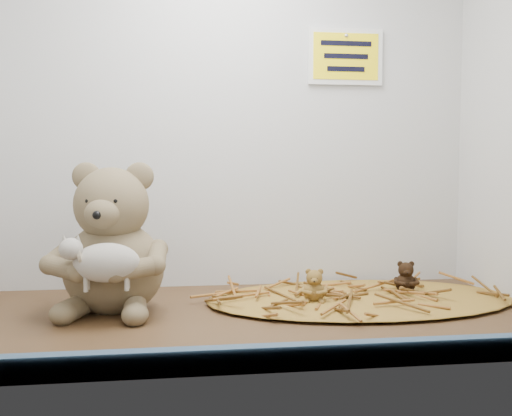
{
  "coord_description": "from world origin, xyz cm",
  "views": [
    {
      "loc": [
        -9.83,
        -105.81,
        28.37
      ],
      "look_at": [
        4.68,
        2.5,
        20.59
      ],
      "focal_mm": 40.0,
      "sensor_mm": 36.0,
      "label": 1
    }
  ],
  "objects": [
    {
      "name": "main_teddy",
      "position": [
        -22.94,
        8.34,
        14.71
      ],
      "size": [
        27.55,
        28.63,
        29.42
      ],
      "primitive_type": null,
      "rotation": [
        0.0,
        0.0,
        -0.17
      ],
      "color": "#756848",
      "rests_on": "shelf_floor"
    },
    {
      "name": "straw_bed",
      "position": [
        28.31,
        9.71,
        0.64
      ],
      "size": [
        66.22,
        38.45,
        1.28
      ],
      "primitive_type": "ellipsoid",
      "color": "olive",
      "rests_on": "shelf_floor"
    },
    {
      "name": "toy_lamb",
      "position": [
        -22.94,
        -2.2,
        11.36
      ],
      "size": [
        15.35,
        9.37,
        9.92
      ],
      "primitive_type": null,
      "color": "beige",
      "rests_on": "main_teddy"
    },
    {
      "name": "wall_sign",
      "position": [
        30.0,
        29.4,
        55.0
      ],
      "size": [
        16.0,
        1.2,
        11.0
      ],
      "primitive_type": "cube",
      "color": "yellow",
      "rests_on": "back_wall"
    },
    {
      "name": "mini_teddy_brown",
      "position": [
        39.34,
        12.72,
        4.7
      ],
      "size": [
        6.65,
        6.89,
        6.85
      ],
      "primitive_type": null,
      "rotation": [
        0.0,
        0.0,
        -0.22
      ],
      "color": "black",
      "rests_on": "straw_bed"
    },
    {
      "name": "front_rail",
      "position": [
        0.0,
        -28.8,
        1.8
      ],
      "size": [
        119.28,
        2.2,
        3.6
      ],
      "primitive_type": "cube",
      "color": "#3B5971",
      "rests_on": "shelf_floor"
    },
    {
      "name": "mini_teddy_tan",
      "position": [
        17.28,
        6.7,
        4.67
      ],
      "size": [
        6.66,
        6.88,
        6.77
      ],
      "primitive_type": null,
      "rotation": [
        0.0,
        0.0,
        -0.24
      ],
      "color": "olive",
      "rests_on": "straw_bed"
    },
    {
      "name": "alcove_shell",
      "position": [
        0.0,
        9.0,
        45.0
      ],
      "size": [
        120.4,
        60.2,
        90.4
      ],
      "color": "#3C2B15",
      "rests_on": "ground"
    }
  ]
}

